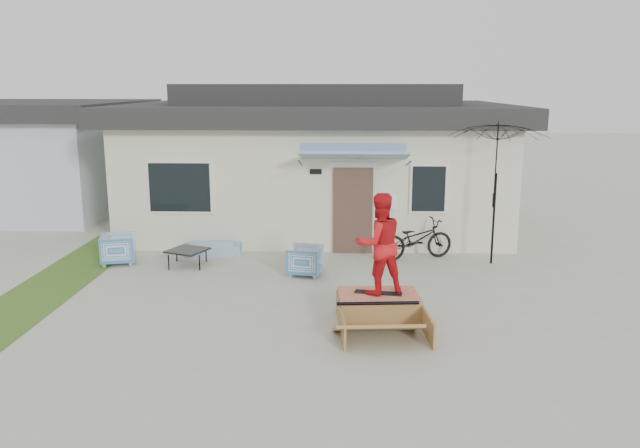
{
  "coord_description": "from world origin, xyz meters",
  "views": [
    {
      "loc": [
        0.76,
        -10.64,
        4.03
      ],
      "look_at": [
        0.3,
        1.8,
        1.3
      ],
      "focal_mm": 35.73,
      "sensor_mm": 36.0,
      "label": 1
    }
  ],
  "objects_px": {
    "loveseat": "(213,244)",
    "skate_ramp": "(378,307)",
    "armchair_right": "(305,259)",
    "bicycle": "(416,235)",
    "patio_umbrella": "(495,188)",
    "coffee_table": "(188,258)",
    "skater": "(379,242)",
    "skateboard": "(378,292)",
    "armchair_left": "(118,247)"
  },
  "relations": [
    {
      "from": "skater",
      "to": "skateboard",
      "type": "bearing_deg",
      "value": 180.0
    },
    {
      "from": "bicycle",
      "to": "patio_umbrella",
      "type": "distance_m",
      "value": 2.09
    },
    {
      "from": "skater",
      "to": "armchair_left",
      "type": "bearing_deg",
      "value": -49.81
    },
    {
      "from": "bicycle",
      "to": "loveseat",
      "type": "bearing_deg",
      "value": 68.47
    },
    {
      "from": "loveseat",
      "to": "bicycle",
      "type": "height_order",
      "value": "bicycle"
    },
    {
      "from": "loveseat",
      "to": "armchair_right",
      "type": "xyz_separation_m",
      "value": [
        2.32,
        -1.58,
        0.09
      ]
    },
    {
      "from": "coffee_table",
      "to": "bicycle",
      "type": "height_order",
      "value": "bicycle"
    },
    {
      "from": "coffee_table",
      "to": "skate_ramp",
      "type": "xyz_separation_m",
      "value": [
        4.15,
        -3.25,
        0.04
      ]
    },
    {
      "from": "loveseat",
      "to": "skateboard",
      "type": "xyz_separation_m",
      "value": [
        3.76,
        -4.17,
        0.23
      ]
    },
    {
      "from": "patio_umbrella",
      "to": "skater",
      "type": "distance_m",
      "value": 4.62
    },
    {
      "from": "bicycle",
      "to": "patio_umbrella",
      "type": "bearing_deg",
      "value": -119.72
    },
    {
      "from": "armchair_right",
      "to": "loveseat",
      "type": "bearing_deg",
      "value": -113.89
    },
    {
      "from": "loveseat",
      "to": "armchair_left",
      "type": "relative_size",
      "value": 1.76
    },
    {
      "from": "armchair_left",
      "to": "skate_ramp",
      "type": "bearing_deg",
      "value": -134.67
    },
    {
      "from": "armchair_left",
      "to": "armchair_right",
      "type": "bearing_deg",
      "value": -114.07
    },
    {
      "from": "patio_umbrella",
      "to": "skate_ramp",
      "type": "relative_size",
      "value": 1.24
    },
    {
      "from": "skate_ramp",
      "to": "skater",
      "type": "bearing_deg",
      "value": 90.0
    },
    {
      "from": "armchair_left",
      "to": "skater",
      "type": "xyz_separation_m",
      "value": [
        5.78,
        -3.34,
        1.02
      ]
    },
    {
      "from": "loveseat",
      "to": "armchair_left",
      "type": "distance_m",
      "value": 2.18
    },
    {
      "from": "armchair_left",
      "to": "skateboard",
      "type": "bearing_deg",
      "value": -134.34
    },
    {
      "from": "skateboard",
      "to": "skater",
      "type": "xyz_separation_m",
      "value": [
        0.0,
        0.0,
        0.91
      ]
    },
    {
      "from": "bicycle",
      "to": "armchair_left",
      "type": "bearing_deg",
      "value": 76.05
    },
    {
      "from": "loveseat",
      "to": "skate_ramp",
      "type": "height_order",
      "value": "loveseat"
    },
    {
      "from": "armchair_right",
      "to": "coffee_table",
      "type": "height_order",
      "value": "armchair_right"
    },
    {
      "from": "armchair_left",
      "to": "armchair_right",
      "type": "xyz_separation_m",
      "value": [
        4.34,
        -0.74,
        -0.02
      ]
    },
    {
      "from": "patio_umbrella",
      "to": "armchair_right",
      "type": "bearing_deg",
      "value": -165.89
    },
    {
      "from": "armchair_right",
      "to": "skateboard",
      "type": "height_order",
      "value": "armchair_right"
    },
    {
      "from": "skate_ramp",
      "to": "skateboard",
      "type": "distance_m",
      "value": 0.26
    },
    {
      "from": "coffee_table",
      "to": "patio_umbrella",
      "type": "height_order",
      "value": "patio_umbrella"
    },
    {
      "from": "armchair_left",
      "to": "bicycle",
      "type": "relative_size",
      "value": 0.42
    },
    {
      "from": "armchair_right",
      "to": "coffee_table",
      "type": "relative_size",
      "value": 0.92
    },
    {
      "from": "armchair_right",
      "to": "patio_umbrella",
      "type": "xyz_separation_m",
      "value": [
        4.24,
        1.07,
        1.39
      ]
    },
    {
      "from": "armchair_left",
      "to": "skateboard",
      "type": "distance_m",
      "value": 6.67
    },
    {
      "from": "patio_umbrella",
      "to": "coffee_table",
      "type": "bearing_deg",
      "value": -176.26
    },
    {
      "from": "armchair_right",
      "to": "bicycle",
      "type": "bearing_deg",
      "value": 128.82
    },
    {
      "from": "armchair_right",
      "to": "patio_umbrella",
      "type": "height_order",
      "value": "patio_umbrella"
    },
    {
      "from": "armchair_left",
      "to": "skater",
      "type": "distance_m",
      "value": 6.75
    },
    {
      "from": "coffee_table",
      "to": "bicycle",
      "type": "xyz_separation_m",
      "value": [
        5.25,
        0.77,
        0.39
      ]
    },
    {
      "from": "skate_ramp",
      "to": "patio_umbrella",
      "type": "bearing_deg",
      "value": 48.45
    },
    {
      "from": "patio_umbrella",
      "to": "skateboard",
      "type": "bearing_deg",
      "value": -127.43
    },
    {
      "from": "loveseat",
      "to": "skater",
      "type": "bearing_deg",
      "value": 128.35
    },
    {
      "from": "skateboard",
      "to": "skater",
      "type": "distance_m",
      "value": 0.91
    },
    {
      "from": "bicycle",
      "to": "skateboard",
      "type": "height_order",
      "value": "bicycle"
    },
    {
      "from": "armchair_left",
      "to": "patio_umbrella",
      "type": "xyz_separation_m",
      "value": [
        8.58,
        0.32,
        1.37
      ]
    },
    {
      "from": "armchair_right",
      "to": "patio_umbrella",
      "type": "relative_size",
      "value": 0.31
    },
    {
      "from": "armchair_right",
      "to": "skater",
      "type": "xyz_separation_m",
      "value": [
        1.44,
        -2.59,
        1.04
      ]
    },
    {
      "from": "loveseat",
      "to": "bicycle",
      "type": "relative_size",
      "value": 0.73
    },
    {
      "from": "armchair_left",
      "to": "patio_umbrella",
      "type": "height_order",
      "value": "patio_umbrella"
    },
    {
      "from": "armchair_left",
      "to": "skater",
      "type": "bearing_deg",
      "value": -134.34
    },
    {
      "from": "loveseat",
      "to": "skater",
      "type": "xyz_separation_m",
      "value": [
        3.76,
        -4.17,
        1.14
      ]
    }
  ]
}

